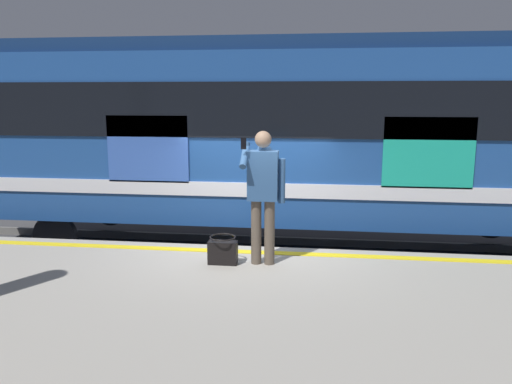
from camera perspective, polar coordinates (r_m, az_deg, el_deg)
name	(u,v)px	position (r m, az deg, el deg)	size (l,w,h in m)	color
ground_plane	(249,301)	(8.00, -0.84, -12.29)	(25.19, 25.19, 0.00)	#3D3D3F
platform	(222,340)	(5.90, -3.91, -16.39)	(14.73, 4.28, 0.89)	#9E998E
safety_line	(246,252)	(7.41, -1.19, -6.79)	(14.44, 0.16, 0.01)	yellow
track_rail_near	(261,262)	(9.53, 0.60, -7.90)	(19.15, 0.08, 0.16)	slate
track_rail_far	(269,240)	(10.89, 1.48, -5.48)	(19.15, 0.08, 0.16)	slate
train_carriage	(289,129)	(9.71, 3.80, 7.12)	(13.05, 3.12, 3.95)	#1E478C
passenger	(263,187)	(6.66, 0.83, 0.63)	(0.57, 0.55, 1.80)	brown
handbag	(223,251)	(6.87, -3.79, -6.69)	(0.39, 0.35, 0.39)	black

